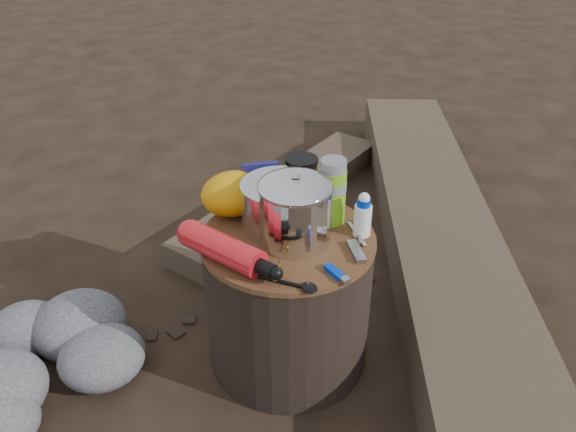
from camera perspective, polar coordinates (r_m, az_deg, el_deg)
name	(u,v)px	position (r m, az deg, el deg)	size (l,w,h in m)	color
ground	(288,354)	(1.78, 0.00, -13.18)	(60.00, 60.00, 0.00)	black
stump	(288,299)	(1.64, 0.00, -8.07)	(0.45, 0.45, 0.42)	black
rock_ring	(54,419)	(1.61, -21.74, -17.77)	(0.43, 0.93, 0.18)	#545458
log_main	(435,225)	(2.24, 14.02, -0.84)	(0.35, 2.10, 0.18)	#44362A
log_small	(285,196)	(2.43, -0.33, 1.92)	(0.22, 1.18, 0.10)	#44362A
foil_windscreen	(281,205)	(1.53, -0.73, 1.05)	(0.21, 0.21, 0.13)	silver
camping_pot	(295,209)	(1.46, 0.70, 0.69)	(0.18, 0.18, 0.18)	silver
fuel_bottle	(223,249)	(1.42, -6.28, -3.16)	(0.07, 0.29, 0.07)	red
thermos	(332,192)	(1.54, 4.31, 2.38)	(0.07, 0.07, 0.18)	#6BAF18
travel_mug	(301,180)	(1.65, 1.29, 3.51)	(0.09, 0.09, 0.13)	black
stuff_sack	(233,194)	(1.60, -5.35, 2.17)	(0.18, 0.14, 0.12)	orange
food_pouch	(261,185)	(1.62, -2.63, 3.01)	(0.10, 0.02, 0.13)	#14124F
lighter	(335,272)	(1.39, 4.56, -5.42)	(0.02, 0.08, 0.01)	#022DB8
multitool	(356,252)	(1.46, 6.63, -3.44)	(0.03, 0.09, 0.01)	#A8A8AD
pot_grabber	(357,233)	(1.53, 6.68, -1.67)	(0.03, 0.12, 0.01)	#A8A8AD
spork	(282,282)	(1.36, -0.56, -6.37)	(0.03, 0.14, 0.01)	black
squeeze_bottle	(363,216)	(1.51, 7.26, -0.04)	(0.05, 0.05, 0.11)	white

